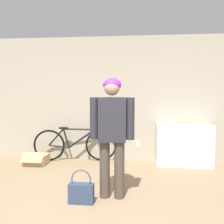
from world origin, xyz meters
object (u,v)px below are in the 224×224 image
bicycle (75,144)px  cardboard_box (36,159)px  person (112,127)px  handbag (81,192)px  banana (186,123)px

bicycle → cardboard_box: bicycle is taller
person → handbag: bearing=-155.1°
person → bicycle: (-0.99, 1.78, -0.63)m
banana → bicycle: bearing=-179.7°
handbag → cardboard_box: 2.14m
cardboard_box → person: bearing=-40.1°
handbag → cardboard_box: handbag is taller
banana → cardboard_box: (-2.99, -0.35, -0.73)m
handbag → person: bearing=31.6°
bicycle → handbag: (0.61, -2.01, -0.21)m
banana → handbag: 2.71m
person → cardboard_box: person is taller
bicycle → handbag: bicycle is taller
handbag → cardboard_box: size_ratio=0.99×
banana → person: bearing=-125.5°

